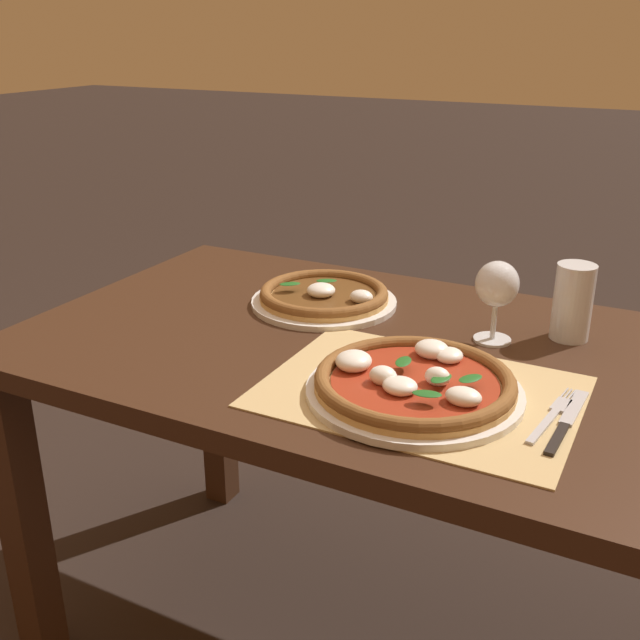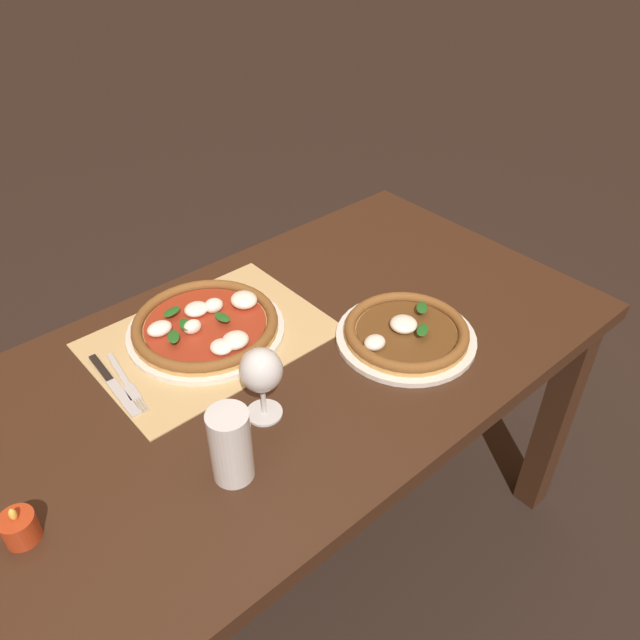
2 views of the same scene
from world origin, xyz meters
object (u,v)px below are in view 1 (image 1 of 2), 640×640
pizza_far (324,296)px  wine_glass (497,288)px  fork (553,414)px  knife (567,421)px  pint_glass (573,303)px  pizza_near (414,383)px

pizza_far → wine_glass: wine_glass is taller
fork → knife: knife is taller
pizza_far → pint_glass: (0.49, 0.05, 0.05)m
wine_glass → fork: bearing=-57.2°
pizza_far → wine_glass: 0.38m
pizza_near → pizza_far: size_ratio=1.13×
fork → pizza_near: bearing=-172.1°
wine_glass → fork: size_ratio=0.77×
pizza_far → pint_glass: 0.50m
fork → knife: size_ratio=0.93×
wine_glass → fork: wine_glass is taller
wine_glass → pizza_near: bearing=-100.7°
wine_glass → fork: 0.31m
knife → wine_glass: bearing=125.1°
pint_glass → pizza_near: bearing=-116.5°
wine_glass → knife: (0.18, -0.26, -0.10)m
pizza_far → fork: pizza_far is taller
knife → pint_glass: bearing=99.6°
wine_glass → knife: size_ratio=0.72×
pizza_near → knife: (0.23, 0.02, -0.02)m
pizza_far → knife: 0.62m
pint_glass → knife: pint_glass is taller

